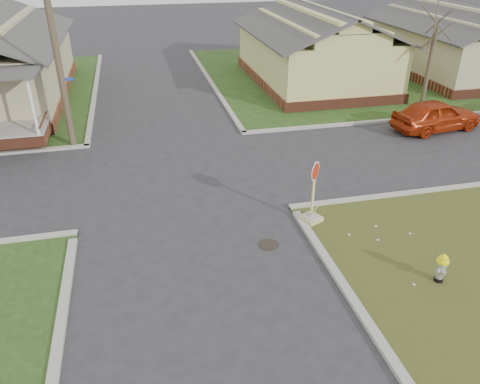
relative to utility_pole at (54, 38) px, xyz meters
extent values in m
plane|color=#2C2C2F|center=(4.20, -8.90, -4.66)|extent=(120.00, 120.00, 0.00)
cube|color=#204117|center=(26.20, 9.10, -4.64)|extent=(37.00, 19.00, 0.05)
cylinder|color=black|center=(6.40, -9.40, -4.66)|extent=(0.64, 0.64, 0.01)
cube|color=brown|center=(14.20, 7.60, -4.36)|extent=(7.20, 11.20, 0.60)
cube|color=#E1E084|center=(14.20, 7.60, -2.76)|extent=(7.00, 11.00, 2.60)
cube|color=brown|center=(24.20, 7.60, -4.36)|extent=(7.20, 11.20, 0.60)
cube|color=tan|center=(24.20, 7.60, -2.76)|extent=(7.00, 11.00, 2.60)
cylinder|color=#423526|center=(0.00, 0.00, -0.16)|extent=(0.28, 0.28, 9.00)
cylinder|color=#423526|center=(18.20, 1.30, -2.51)|extent=(0.22, 0.22, 4.20)
cylinder|color=black|center=(10.39, -12.12, -4.56)|extent=(0.24, 0.24, 0.11)
cylinder|color=silver|center=(10.39, -12.12, -4.26)|extent=(0.21, 0.21, 0.50)
sphere|color=silver|center=(10.39, -12.12, -4.01)|extent=(0.21, 0.21, 0.21)
cylinder|color=#FFF50D|center=(10.39, -12.12, -3.96)|extent=(0.32, 0.32, 0.06)
cylinder|color=#FFF50D|center=(10.39, -12.12, -3.89)|extent=(0.24, 0.24, 0.11)
sphere|color=#FFF50D|center=(10.39, -12.12, -3.82)|extent=(0.16, 0.16, 0.16)
cube|color=tan|center=(8.13, -8.43, -4.54)|extent=(0.59, 0.59, 0.14)
cube|color=#A9A69A|center=(8.13, -8.43, -4.45)|extent=(0.47, 0.47, 0.04)
cube|color=tan|center=(8.13, -8.43, -3.52)|extent=(0.09, 0.04, 1.99)
cylinder|color=#AD220B|center=(8.13, -8.47, -2.81)|extent=(0.53, 0.23, 0.57)
cylinder|color=white|center=(8.13, -8.46, -2.81)|extent=(0.60, 0.26, 0.64)
imported|color=#A52A0B|center=(16.92, -1.85, -3.92)|extent=(4.56, 2.33, 1.48)
camera|label=1|loc=(2.92, -20.63, 3.53)|focal=35.00mm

